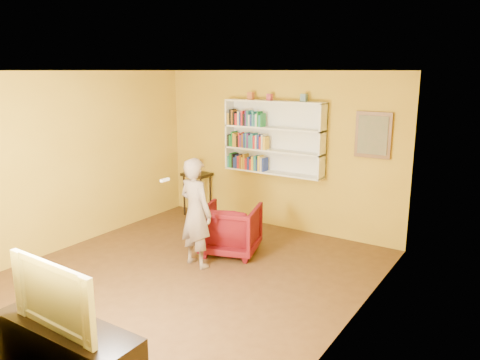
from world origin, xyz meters
name	(u,v)px	position (x,y,z in m)	size (l,w,h in m)	color
room_shell	(185,204)	(0.00, 0.00, 1.02)	(5.30, 5.80, 2.88)	#442B16
bookshelf	(275,137)	(0.00, 2.41, 1.59)	(1.80, 0.29, 1.23)	white
books_row_lower	(247,162)	(-0.49, 2.30, 1.13)	(0.74, 0.19, 0.27)	teal
books_row_middle	(248,141)	(-0.48, 2.30, 1.51)	(0.77, 0.19, 0.26)	black
books_row_upper	(246,119)	(-0.52, 2.30, 1.89)	(0.69, 0.19, 0.27)	#A57C21
ornament_left	(251,96)	(-0.45, 2.35, 2.28)	(0.09, 0.09, 0.13)	#AC5831
ornament_centre	(270,97)	(-0.09, 2.35, 2.27)	(0.08, 0.08, 0.11)	#AE3A50
ornament_right	(304,98)	(0.54, 2.35, 2.28)	(0.09, 0.09, 0.13)	slate
framed_painting	(373,135)	(1.65, 2.46, 1.75)	(0.55, 0.05, 0.70)	brown
console_table	(197,180)	(-1.58, 2.25, 0.68)	(0.50, 0.38, 0.82)	black
ruby_lustre	(197,163)	(-1.58, 2.25, 1.01)	(0.16, 0.16, 0.26)	maroon
armchair	(231,229)	(0.03, 1.01, 0.38)	(0.80, 0.83, 0.75)	#46050E
person	(196,213)	(-0.12, 0.36, 0.78)	(0.57, 0.37, 1.55)	#6D5B50
game_remote	(165,180)	(-0.36, 0.02, 1.28)	(0.04, 0.15, 0.04)	white
tv_cabinet	(69,352)	(0.49, -2.25, 0.27)	(1.51, 0.45, 0.54)	black
television	(63,292)	(0.49, -2.25, 0.85)	(1.08, 0.14, 0.62)	black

